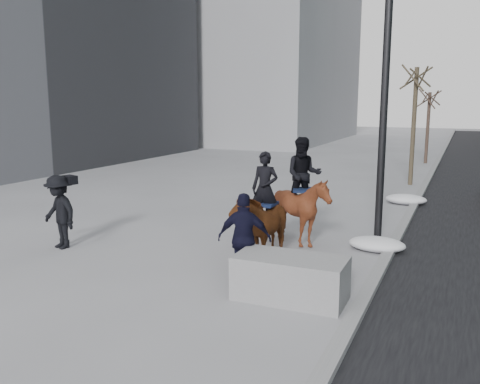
% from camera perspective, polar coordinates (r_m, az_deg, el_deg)
% --- Properties ---
extents(ground, '(120.00, 120.00, 0.00)m').
position_cam_1_polar(ground, '(10.40, -2.74, -9.25)').
color(ground, gray).
rests_on(ground, ground).
extents(curb, '(0.25, 90.00, 0.12)m').
position_cam_1_polar(curb, '(19.10, 19.37, -0.61)').
color(curb, gray).
rests_on(curb, ground).
extents(planter, '(1.95, 0.99, 0.78)m').
position_cam_1_polar(planter, '(9.10, 5.68, -9.59)').
color(planter, gray).
rests_on(planter, ground).
extents(tree_near, '(1.20, 1.20, 5.31)m').
position_cam_1_polar(tree_near, '(22.05, 18.94, 7.60)').
color(tree_near, '#382E21').
rests_on(tree_near, ground).
extents(tree_far, '(1.20, 1.20, 4.33)m').
position_cam_1_polar(tree_far, '(30.05, 20.35, 7.15)').
color(tree_far, '#392922').
rests_on(tree_far, ground).
extents(mounted_left, '(0.88, 1.86, 2.38)m').
position_cam_1_polar(mounted_left, '(11.15, 2.54, -3.16)').
color(mounted_left, '#522910').
rests_on(mounted_left, ground).
extents(mounted_right, '(1.79, 1.90, 2.61)m').
position_cam_1_polar(mounted_right, '(12.25, 6.90, -1.21)').
color(mounted_right, '#4C230F').
rests_on(mounted_right, ground).
extents(feeder, '(1.10, 0.98, 1.75)m').
position_cam_1_polar(feeder, '(9.70, 0.51, -5.25)').
color(feeder, black).
rests_on(feeder, ground).
extents(camera_crew, '(1.27, 0.95, 1.75)m').
position_cam_1_polar(camera_crew, '(12.70, -19.62, -2.08)').
color(camera_crew, black).
rests_on(camera_crew, ground).
extents(lamppost, '(0.25, 1.05, 9.09)m').
position_cam_1_polar(lamppost, '(12.59, 16.21, 16.83)').
color(lamppost, black).
rests_on(lamppost, ground).
extents(snow_piles, '(1.34, 6.77, 0.34)m').
position_cam_1_polar(snow_piles, '(15.29, 16.99, -2.66)').
color(snow_piles, silver).
rests_on(snow_piles, ground).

